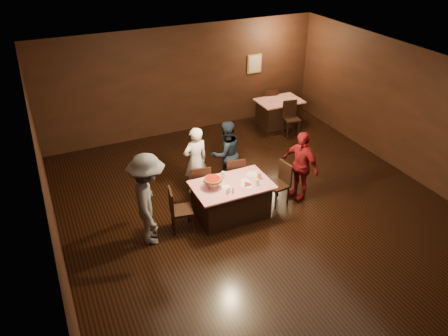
{
  "coord_description": "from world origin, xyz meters",
  "views": [
    {
      "loc": [
        -3.87,
        -6.04,
        5.53
      ],
      "look_at": [
        -0.64,
        0.96,
        1.0
      ],
      "focal_mm": 35.0,
      "sensor_mm": 36.0,
      "label": 1
    }
  ],
  "objects_px": {
    "glass_back": "(223,175)",
    "chair_end_right": "(278,184)",
    "back_table": "(279,112)",
    "glass_amber": "(259,176)",
    "chair_back_near": "(292,118)",
    "chair_back_far": "(269,103)",
    "diner_grey_knit": "(149,200)",
    "chair_far_left": "(200,183)",
    "chair_far_right": "(233,175)",
    "diner_navy_hoodie": "(226,153)",
    "plate_empty": "(252,174)",
    "diner_white_jacket": "(196,161)",
    "main_table": "(232,200)",
    "diner_red_shirt": "(300,165)",
    "pizza_stand": "(213,180)",
    "glass_front_right": "(257,182)",
    "chair_end_left": "(181,209)"
  },
  "relations": [
    {
      "from": "glass_back",
      "to": "chair_end_right",
      "type": "bearing_deg",
      "value": -14.62
    },
    {
      "from": "back_table",
      "to": "chair_end_right",
      "type": "xyz_separation_m",
      "value": [
        -2.15,
        -3.53,
        0.09
      ]
    },
    {
      "from": "back_table",
      "to": "glass_amber",
      "type": "relative_size",
      "value": 9.29
    },
    {
      "from": "chair_back_near",
      "to": "chair_back_far",
      "type": "xyz_separation_m",
      "value": [
        0.0,
        1.3,
        0.0
      ]
    },
    {
      "from": "chair_back_far",
      "to": "diner_grey_knit",
      "type": "distance_m",
      "value": 6.54
    },
    {
      "from": "chair_far_left",
      "to": "chair_far_right",
      "type": "distance_m",
      "value": 0.8
    },
    {
      "from": "diner_navy_hoodie",
      "to": "diner_grey_knit",
      "type": "bearing_deg",
      "value": 24.21
    },
    {
      "from": "chair_back_far",
      "to": "plate_empty",
      "type": "distance_m",
      "value": 4.82
    },
    {
      "from": "diner_white_jacket",
      "to": "diner_grey_knit",
      "type": "relative_size",
      "value": 0.86
    },
    {
      "from": "chair_far_right",
      "to": "chair_end_right",
      "type": "bearing_deg",
      "value": 141.03
    },
    {
      "from": "main_table",
      "to": "diner_white_jacket",
      "type": "height_order",
      "value": "diner_white_jacket"
    },
    {
      "from": "back_table",
      "to": "chair_end_right",
      "type": "relative_size",
      "value": 1.37
    },
    {
      "from": "back_table",
      "to": "chair_back_far",
      "type": "xyz_separation_m",
      "value": [
        0.0,
        0.6,
        0.09
      ]
    },
    {
      "from": "diner_red_shirt",
      "to": "pizza_stand",
      "type": "height_order",
      "value": "diner_red_shirt"
    },
    {
      "from": "main_table",
      "to": "diner_grey_knit",
      "type": "xyz_separation_m",
      "value": [
        -1.74,
        -0.07,
        0.55
      ]
    },
    {
      "from": "glass_amber",
      "to": "main_table",
      "type": "bearing_deg",
      "value": 175.24
    },
    {
      "from": "chair_end_right",
      "to": "diner_navy_hoodie",
      "type": "distance_m",
      "value": 1.41
    },
    {
      "from": "chair_back_near",
      "to": "plate_empty",
      "type": "relative_size",
      "value": 3.8
    },
    {
      "from": "back_table",
      "to": "diner_navy_hoodie",
      "type": "relative_size",
      "value": 0.83
    },
    {
      "from": "back_table",
      "to": "plate_empty",
      "type": "distance_m",
      "value": 4.34
    },
    {
      "from": "chair_back_far",
      "to": "pizza_stand",
      "type": "relative_size",
      "value": 2.5
    },
    {
      "from": "glass_amber",
      "to": "chair_back_near",
      "type": "bearing_deg",
      "value": 47.34
    },
    {
      "from": "chair_far_left",
      "to": "plate_empty",
      "type": "height_order",
      "value": "chair_far_left"
    },
    {
      "from": "pizza_stand",
      "to": "glass_back",
      "type": "relative_size",
      "value": 2.71
    },
    {
      "from": "chair_back_near",
      "to": "glass_back",
      "type": "height_order",
      "value": "chair_back_near"
    },
    {
      "from": "chair_back_far",
      "to": "glass_amber",
      "type": "distance_m",
      "value": 4.96
    },
    {
      "from": "chair_far_left",
      "to": "chair_back_near",
      "type": "height_order",
      "value": "same"
    },
    {
      "from": "chair_far_right",
      "to": "glass_amber",
      "type": "relative_size",
      "value": 6.79
    },
    {
      "from": "chair_back_far",
      "to": "diner_white_jacket",
      "type": "height_order",
      "value": "diner_white_jacket"
    },
    {
      "from": "chair_far_right",
      "to": "diner_white_jacket",
      "type": "distance_m",
      "value": 0.89
    },
    {
      "from": "chair_end_right",
      "to": "diner_grey_knit",
      "type": "bearing_deg",
      "value": -95.75
    },
    {
      "from": "diner_navy_hoodie",
      "to": "glass_back",
      "type": "xyz_separation_m",
      "value": [
        -0.49,
        -0.91,
        0.05
      ]
    },
    {
      "from": "chair_back_far",
      "to": "diner_white_jacket",
      "type": "relative_size",
      "value": 0.59
    },
    {
      "from": "glass_front_right",
      "to": "chair_end_right",
      "type": "bearing_deg",
      "value": 21.04
    },
    {
      "from": "diner_navy_hoodie",
      "to": "glass_back",
      "type": "bearing_deg",
      "value": 55.67
    },
    {
      "from": "chair_end_right",
      "to": "glass_back",
      "type": "relative_size",
      "value": 6.79
    },
    {
      "from": "main_table",
      "to": "plate_empty",
      "type": "bearing_deg",
      "value": 15.26
    },
    {
      "from": "chair_far_right",
      "to": "glass_amber",
      "type": "bearing_deg",
      "value": 112.04
    },
    {
      "from": "back_table",
      "to": "chair_back_far",
      "type": "height_order",
      "value": "chair_back_far"
    },
    {
      "from": "chair_back_far",
      "to": "diner_navy_hoodie",
      "type": "height_order",
      "value": "diner_navy_hoodie"
    },
    {
      "from": "chair_far_right",
      "to": "glass_back",
      "type": "bearing_deg",
      "value": 53.0
    },
    {
      "from": "diner_grey_knit",
      "to": "glass_back",
      "type": "xyz_separation_m",
      "value": [
        1.69,
        0.37,
        -0.09
      ]
    },
    {
      "from": "diner_white_jacket",
      "to": "glass_back",
      "type": "relative_size",
      "value": 11.43
    },
    {
      "from": "chair_far_left",
      "to": "chair_end_left",
      "type": "height_order",
      "value": "same"
    },
    {
      "from": "diner_white_jacket",
      "to": "diner_grey_knit",
      "type": "height_order",
      "value": "diner_grey_knit"
    },
    {
      "from": "chair_back_near",
      "to": "diner_navy_hoodie",
      "type": "xyz_separation_m",
      "value": [
        -2.82,
        -1.62,
        0.31
      ]
    },
    {
      "from": "glass_front_right",
      "to": "glass_back",
      "type": "distance_m",
      "value": 0.74
    },
    {
      "from": "back_table",
      "to": "diner_red_shirt",
      "type": "distance_m",
      "value": 3.87
    },
    {
      "from": "chair_end_left",
      "to": "diner_grey_knit",
      "type": "distance_m",
      "value": 0.79
    },
    {
      "from": "diner_red_shirt",
      "to": "pizza_stand",
      "type": "relative_size",
      "value": 4.19
    }
  ]
}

